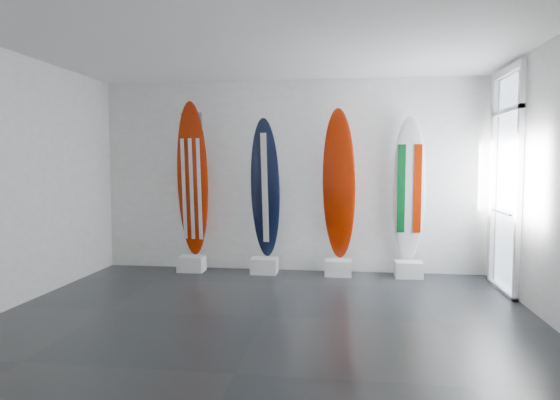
# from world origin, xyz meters

# --- Properties ---
(floor) EXTENTS (6.00, 6.00, 0.00)m
(floor) POSITION_xyz_m (0.00, 0.00, 0.00)
(floor) COLOR black
(floor) RESTS_ON ground
(ceiling) EXTENTS (6.00, 6.00, 0.00)m
(ceiling) POSITION_xyz_m (0.00, 0.00, 3.00)
(ceiling) COLOR white
(ceiling) RESTS_ON wall_back
(wall_back) EXTENTS (6.00, 0.00, 6.00)m
(wall_back) POSITION_xyz_m (0.00, 2.50, 1.50)
(wall_back) COLOR silver
(wall_back) RESTS_ON ground
(wall_front) EXTENTS (6.00, 0.00, 6.00)m
(wall_front) POSITION_xyz_m (0.00, -2.50, 1.50)
(wall_front) COLOR silver
(wall_front) RESTS_ON ground
(wall_left) EXTENTS (0.00, 5.00, 5.00)m
(wall_left) POSITION_xyz_m (-3.00, 0.00, 1.50)
(wall_left) COLOR silver
(wall_left) RESTS_ON ground
(wall_right) EXTENTS (0.00, 5.00, 5.00)m
(wall_right) POSITION_xyz_m (3.00, 0.00, 1.50)
(wall_right) COLOR silver
(wall_right) RESTS_ON ground
(display_block_usa) EXTENTS (0.40, 0.30, 0.24)m
(display_block_usa) POSITION_xyz_m (-1.52, 2.18, 0.12)
(display_block_usa) COLOR white
(display_block_usa) RESTS_ON floor
(surfboard_usa) EXTENTS (0.58, 0.32, 2.43)m
(surfboard_usa) POSITION_xyz_m (-1.52, 2.28, 1.45)
(surfboard_usa) COLOR #971901
(surfboard_usa) RESTS_ON display_block_usa
(display_block_navy) EXTENTS (0.40, 0.30, 0.24)m
(display_block_navy) POSITION_xyz_m (-0.36, 2.18, 0.12)
(display_block_navy) COLOR white
(display_block_navy) RESTS_ON floor
(surfboard_navy) EXTENTS (0.53, 0.34, 2.16)m
(surfboard_navy) POSITION_xyz_m (-0.36, 2.28, 1.32)
(surfboard_navy) COLOR black
(surfboard_navy) RESTS_ON display_block_navy
(display_block_swiss) EXTENTS (0.40, 0.30, 0.24)m
(display_block_swiss) POSITION_xyz_m (0.77, 2.18, 0.12)
(display_block_swiss) COLOR white
(display_block_swiss) RESTS_ON floor
(surfboard_swiss) EXTENTS (0.56, 0.36, 2.29)m
(surfboard_swiss) POSITION_xyz_m (0.77, 2.28, 1.38)
(surfboard_swiss) COLOR #971901
(surfboard_swiss) RESTS_ON display_block_swiss
(display_block_italy) EXTENTS (0.40, 0.30, 0.24)m
(display_block_italy) POSITION_xyz_m (1.81, 2.18, 0.12)
(display_block_italy) COLOR white
(display_block_italy) RESTS_ON floor
(surfboard_italy) EXTENTS (0.49, 0.19, 2.16)m
(surfboard_italy) POSITION_xyz_m (1.81, 2.28, 1.32)
(surfboard_italy) COLOR silver
(surfboard_italy) RESTS_ON display_block_italy
(wall_outlet) EXTENTS (0.09, 0.02, 0.13)m
(wall_outlet) POSITION_xyz_m (-2.45, 2.48, 0.35)
(wall_outlet) COLOR silver
(wall_outlet) RESTS_ON wall_back
(glass_door) EXTENTS (0.12, 1.16, 2.85)m
(glass_door) POSITION_xyz_m (2.97, 1.55, 1.43)
(glass_door) COLOR white
(glass_door) RESTS_ON floor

